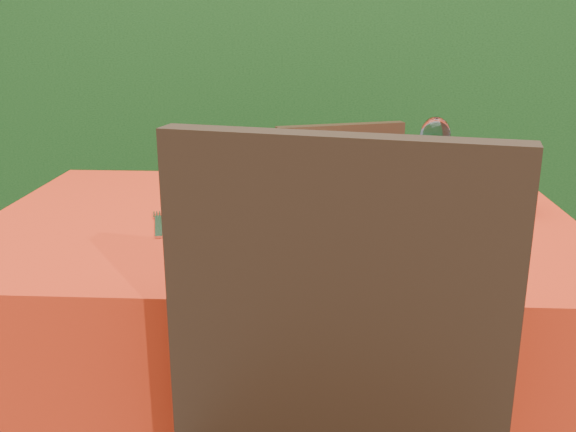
# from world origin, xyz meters

# --- Properties ---
(hedge) EXTENTS (3.20, 0.55, 1.78)m
(hedge) POSITION_xyz_m (0.00, 1.55, 0.92)
(hedge) COLOR black
(hedge) RESTS_ON ground
(dining_table) EXTENTS (1.26, 0.86, 0.75)m
(dining_table) POSITION_xyz_m (0.00, 0.00, 0.60)
(dining_table) COLOR #422A15
(dining_table) RESTS_ON ground
(chair_far) EXTENTS (0.50, 0.50, 0.87)m
(chair_far) POSITION_xyz_m (0.11, 0.65, 0.50)
(chair_far) COLOR black
(chair_far) RESTS_ON ground
(pizza_plate) EXTENTS (0.36, 0.36, 0.06)m
(pizza_plate) POSITION_xyz_m (0.03, -0.08, 0.78)
(pizza_plate) COLOR white
(pizza_plate) RESTS_ON dining_table
(pasta_plate) EXTENTS (0.29, 0.29, 0.08)m
(pasta_plate) POSITION_xyz_m (0.04, 0.32, 0.78)
(pasta_plate) COLOR white
(pasta_plate) RESTS_ON dining_table
(water_glass) EXTENTS (0.07, 0.07, 0.10)m
(water_glass) POSITION_xyz_m (0.50, 0.08, 0.79)
(water_glass) COLOR white
(water_glass) RESTS_ON dining_table
(wine_glass) EXTENTS (0.07, 0.07, 0.18)m
(wine_glass) POSITION_xyz_m (0.37, 0.26, 0.88)
(wine_glass) COLOR silver
(wine_glass) RESTS_ON dining_table
(fork) EXTENTS (0.07, 0.19, 0.01)m
(fork) POSITION_xyz_m (-0.24, -0.08, 0.75)
(fork) COLOR #B2B2B9
(fork) RESTS_ON dining_table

